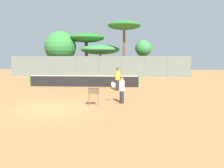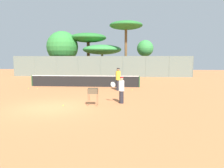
{
  "view_description": "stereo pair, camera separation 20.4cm",
  "coord_description": "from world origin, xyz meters",
  "px_view_note": "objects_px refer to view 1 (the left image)",
  "views": [
    {
      "loc": [
        4.13,
        -11.57,
        2.75
      ],
      "look_at": [
        3.13,
        2.98,
        1.0
      ],
      "focal_mm": 35.0,
      "sensor_mm": 36.0,
      "label": 1
    },
    {
      "loc": [
        4.33,
        -11.55,
        2.75
      ],
      "look_at": [
        3.13,
        2.98,
        1.0
      ],
      "focal_mm": 35.0,
      "sensor_mm": 36.0,
      "label": 2
    }
  ],
  "objects_px": {
    "player_red_cap": "(122,90)",
    "tennis_net": "(84,81)",
    "ball_cart": "(93,92)",
    "player_white_outfit": "(118,79)"
  },
  "relations": [
    {
      "from": "tennis_net",
      "to": "player_red_cap",
      "type": "bearing_deg",
      "value": -62.74
    },
    {
      "from": "ball_cart",
      "to": "player_red_cap",
      "type": "bearing_deg",
      "value": 27.45
    },
    {
      "from": "player_white_outfit",
      "to": "player_red_cap",
      "type": "bearing_deg",
      "value": 161.8
    },
    {
      "from": "tennis_net",
      "to": "ball_cart",
      "type": "xyz_separation_m",
      "value": [
        2.21,
        -8.24,
        0.22
      ]
    },
    {
      "from": "player_white_outfit",
      "to": "player_red_cap",
      "type": "height_order",
      "value": "player_white_outfit"
    },
    {
      "from": "player_white_outfit",
      "to": "tennis_net",
      "type": "bearing_deg",
      "value": 33.93
    },
    {
      "from": "ball_cart",
      "to": "tennis_net",
      "type": "bearing_deg",
      "value": 105.01
    },
    {
      "from": "player_white_outfit",
      "to": "ball_cart",
      "type": "distance_m",
      "value": 6.2
    },
    {
      "from": "tennis_net",
      "to": "player_red_cap",
      "type": "xyz_separation_m",
      "value": [
        3.82,
        -7.41,
        0.28
      ]
    },
    {
      "from": "player_red_cap",
      "to": "tennis_net",
      "type": "bearing_deg",
      "value": -56.6
    }
  ]
}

